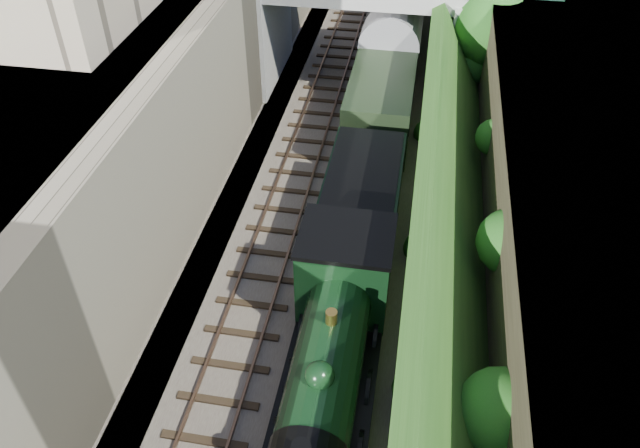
# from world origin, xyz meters

# --- Properties ---
(trackbed) EXTENTS (10.00, 90.00, 0.20)m
(trackbed) POSITION_xyz_m (0.00, 20.00, 0.10)
(trackbed) COLOR #473F38
(trackbed) RESTS_ON ground
(retaining_wall) EXTENTS (1.00, 90.00, 7.00)m
(retaining_wall) POSITION_xyz_m (-5.50, 20.00, 3.50)
(retaining_wall) COLOR #756B56
(retaining_wall) RESTS_ON ground
(street_plateau_left) EXTENTS (6.00, 90.00, 7.00)m
(street_plateau_left) POSITION_xyz_m (-9.00, 20.00, 3.50)
(street_plateau_left) COLOR #262628
(street_plateau_left) RESTS_ON ground
(street_plateau_right) EXTENTS (8.00, 90.00, 6.25)m
(street_plateau_right) POSITION_xyz_m (9.50, 20.00, 3.12)
(street_plateau_right) COLOR #262628
(street_plateau_right) RESTS_ON ground
(embankment_slope) EXTENTS (4.08, 90.00, 6.36)m
(embankment_slope) POSITION_xyz_m (4.98, 17.76, 2.72)
(embankment_slope) COLOR #1E4714
(embankment_slope) RESTS_ON ground
(track_left) EXTENTS (2.50, 90.00, 0.20)m
(track_left) POSITION_xyz_m (-2.00, 20.00, 0.25)
(track_left) COLOR black
(track_left) RESTS_ON trackbed
(track_right) EXTENTS (2.50, 90.00, 0.20)m
(track_right) POSITION_xyz_m (1.20, 20.00, 0.25)
(track_right) COLOR black
(track_right) RESTS_ON trackbed
(road_bridge) EXTENTS (16.00, 6.40, 7.25)m
(road_bridge) POSITION_xyz_m (0.94, 24.00, 4.08)
(road_bridge) COLOR gray
(road_bridge) RESTS_ON ground
(tree) EXTENTS (3.60, 3.80, 6.60)m
(tree) POSITION_xyz_m (5.91, 21.32, 4.65)
(tree) COLOR black
(tree) RESTS_ON ground
(locomotive) EXTENTS (3.10, 10.22, 3.83)m
(locomotive) POSITION_xyz_m (1.20, 4.11, 1.89)
(locomotive) COLOR black
(locomotive) RESTS_ON trackbed
(tender) EXTENTS (2.70, 6.00, 3.05)m
(tender) POSITION_xyz_m (1.20, 11.48, 1.62)
(tender) COLOR black
(tender) RESTS_ON trackbed
(coach_front) EXTENTS (2.90, 18.00, 3.70)m
(coach_front) POSITION_xyz_m (1.20, 24.08, 2.05)
(coach_front) COLOR black
(coach_front) RESTS_ON trackbed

